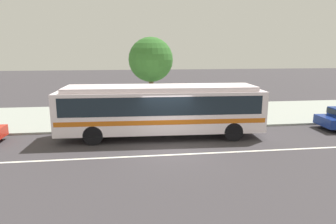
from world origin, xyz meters
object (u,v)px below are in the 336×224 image
Objects in this scene: pedestrian_walking_along_curb at (104,112)px; bus_stop_sign at (206,101)px; pedestrian_waiting_near_sign at (132,110)px; transit_bus at (161,108)px; street_tree_near_stop at (151,60)px; pedestrian_standing_by_tree at (104,109)px.

bus_stop_sign reaches higher than pedestrian_walking_along_curb.
pedestrian_walking_along_curb is at bearing -166.36° from pedestrian_waiting_near_sign.
transit_bus is 3.59m from bus_stop_sign.
street_tree_near_stop is at bearing 94.88° from transit_bus.
transit_bus reaches higher than pedestrian_waiting_near_sign.
pedestrian_walking_along_curb is at bearing -154.84° from street_tree_near_stop.
transit_bus is at bearing -31.52° from pedestrian_walking_along_curb.
street_tree_near_stop is (2.99, 0.53, 3.01)m from pedestrian_standing_by_tree.
pedestrian_standing_by_tree is 0.31× the size of street_tree_near_stop.
bus_stop_sign reaches higher than pedestrian_standing_by_tree.
bus_stop_sign is 0.43× the size of street_tree_near_stop.
street_tree_near_stop is (-3.31, 1.43, 2.47)m from bus_stop_sign.
transit_bus reaches higher than pedestrian_standing_by_tree.
pedestrian_waiting_near_sign is at bearing 122.90° from transit_bus.
street_tree_near_stop is at bearing 37.72° from pedestrian_waiting_near_sign.
pedestrian_waiting_near_sign is 4.62m from bus_stop_sign.
pedestrian_walking_along_curb is 0.31× the size of street_tree_near_stop.
pedestrian_standing_by_tree is 0.71× the size of bus_stop_sign.
pedestrian_standing_by_tree is at bearing -169.91° from street_tree_near_stop.
pedestrian_waiting_near_sign is 1.73m from pedestrian_walking_along_curb.
pedestrian_standing_by_tree is 6.39m from bus_stop_sign.
pedestrian_waiting_near_sign is 1.79m from pedestrian_standing_by_tree.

